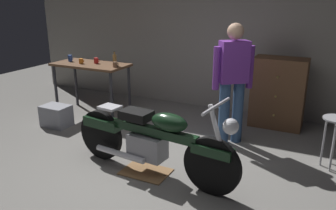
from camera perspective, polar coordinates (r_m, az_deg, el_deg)
name	(u,v)px	position (r m, az deg, el deg)	size (l,w,h in m)	color
ground_plane	(139,173)	(4.15, -4.91, -11.18)	(12.00, 12.00, 0.00)	gray
back_wall	(219,23)	(6.21, 8.49, 13.43)	(8.00, 0.12, 3.10)	gray
workbench	(91,70)	(6.02, -12.71, 5.72)	(1.30, 0.64, 0.90)	brown
motorcycle	(152,139)	(3.92, -2.72, -5.67)	(2.18, 0.60, 1.00)	black
person_standing	(233,79)	(4.74, 10.75, 4.29)	(0.48, 0.40, 1.67)	#35537F
shop_stool	(336,129)	(4.51, 26.16, -3.65)	(0.32, 0.32, 0.64)	#B2B2B7
wooden_dresser	(278,93)	(5.63, 17.87, 1.95)	(0.80, 0.47, 1.10)	brown
drip_tray	(146,172)	(4.16, -3.72, -11.03)	(0.56, 0.40, 0.01)	olive
storage_bin	(56,116)	(5.75, -18.11, -1.73)	(0.44, 0.32, 0.34)	gray
mug_orange_travel	(81,61)	(6.03, -14.27, 7.12)	(0.10, 0.07, 0.09)	orange
mug_blue_enamel	(70,58)	(6.28, -15.98, 7.51)	(0.11, 0.07, 0.11)	#2D51AD
mug_brown_stoneware	(115,65)	(5.61, -8.78, 6.69)	(0.11, 0.07, 0.09)	brown
mug_red_diner	(96,61)	(5.98, -11.87, 7.25)	(0.11, 0.07, 0.10)	red
bottle	(115,60)	(5.72, -8.88, 7.45)	(0.06, 0.06, 0.24)	olive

